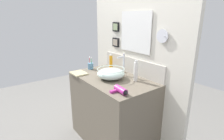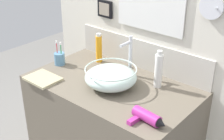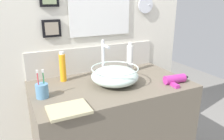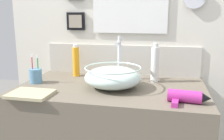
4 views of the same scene
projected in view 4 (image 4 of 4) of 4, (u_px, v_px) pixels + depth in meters
name	position (u px, v px, depth m)	size (l,w,h in m)	color
back_panel	(122.00, 28.00, 1.74)	(1.65, 0.10, 2.45)	silver
glass_bowl_sink	(113.00, 77.00, 1.44)	(0.33, 0.33, 0.12)	silver
faucet	(119.00, 55.00, 1.60)	(0.02, 0.12, 0.28)	silver
hair_drier	(187.00, 97.00, 1.20)	(0.21, 0.13, 0.06)	#B22D8C
toothbrush_cup	(36.00, 76.00, 1.55)	(0.08, 0.08, 0.18)	#598CB2
spray_bottle	(155.00, 64.00, 1.56)	(0.05, 0.05, 0.25)	white
soap_dispenser	(76.00, 61.00, 1.71)	(0.05, 0.05, 0.22)	orange
hand_towel	(31.00, 94.00, 1.32)	(0.22, 0.17, 0.02)	tan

